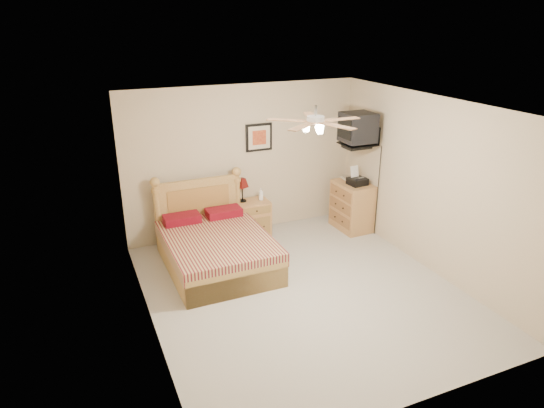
{
  "coord_description": "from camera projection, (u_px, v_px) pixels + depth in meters",
  "views": [
    {
      "loc": [
        -2.64,
        -5.06,
        3.48
      ],
      "look_at": [
        -0.07,
        0.9,
        0.96
      ],
      "focal_mm": 32.0,
      "sensor_mm": 36.0,
      "label": 1
    }
  ],
  "objects": [
    {
      "name": "framed_picture",
      "position": [
        259.0,
        137.0,
        7.99
      ],
      "size": [
        0.46,
        0.04,
        0.46
      ],
      "primitive_type": "cube",
      "color": "black",
      "rests_on": "wall_back"
    },
    {
      "name": "bed",
      "position": [
        216.0,
        230.0,
        6.99
      ],
      "size": [
        1.44,
        1.88,
        1.21
      ],
      "primitive_type": null,
      "rotation": [
        0.0,
        0.0,
        0.01
      ],
      "color": "#B2813A",
      "rests_on": "ground"
    },
    {
      "name": "magazine_upper",
      "position": [
        344.0,
        178.0,
        8.42
      ],
      "size": [
        0.22,
        0.27,
        0.02
      ],
      "primitive_type": "imported",
      "rotation": [
        0.0,
        0.0,
        -0.22
      ],
      "color": "gray",
      "rests_on": "magazine_lower"
    },
    {
      "name": "ceiling_fan",
      "position": [
        315.0,
        121.0,
        5.54
      ],
      "size": [
        1.14,
        1.14,
        0.28
      ],
      "primitive_type": null,
      "color": "silver",
      "rests_on": "ceiling"
    },
    {
      "name": "wall_front",
      "position": [
        423.0,
        293.0,
        4.19
      ],
      "size": [
        4.0,
        0.04,
        2.5
      ],
      "primitive_type": "cube",
      "color": "#C4B090",
      "rests_on": "ground"
    },
    {
      "name": "fax_machine",
      "position": [
        358.0,
        176.0,
        8.11
      ],
      "size": [
        0.31,
        0.33,
        0.3
      ],
      "primitive_type": null,
      "rotation": [
        0.0,
        0.0,
        0.1
      ],
      "color": "black",
      "rests_on": "dresser"
    },
    {
      "name": "nightstand",
      "position": [
        252.0,
        218.0,
        8.19
      ],
      "size": [
        0.56,
        0.42,
        0.6
      ],
      "primitive_type": "cube",
      "rotation": [
        0.0,
        0.0,
        -0.01
      ],
      "color": "#A57539",
      "rests_on": "ground"
    },
    {
      "name": "wall_tv",
      "position": [
        366.0,
        129.0,
        7.71
      ],
      "size": [
        0.56,
        0.46,
        0.58
      ],
      "primitive_type": null,
      "color": "black",
      "rests_on": "wall_right"
    },
    {
      "name": "ceiling",
      "position": [
        308.0,
        106.0,
        5.66
      ],
      "size": [
        4.0,
        4.5,
        0.04
      ],
      "primitive_type": "cube",
      "color": "white",
      "rests_on": "ground"
    },
    {
      "name": "wall_back",
      "position": [
        244.0,
        160.0,
        8.04
      ],
      "size": [
        4.0,
        0.04,
        2.5
      ],
      "primitive_type": "cube",
      "color": "#C4B090",
      "rests_on": "ground"
    },
    {
      "name": "dresser",
      "position": [
        352.0,
        206.0,
        8.39
      ],
      "size": [
        0.51,
        0.72,
        0.83
      ],
      "primitive_type": "cube",
      "rotation": [
        0.0,
        0.0,
        0.03
      ],
      "color": "#9F7041",
      "rests_on": "ground"
    },
    {
      "name": "magazine_lower",
      "position": [
        342.0,
        179.0,
        8.41
      ],
      "size": [
        0.19,
        0.25,
        0.02
      ],
      "primitive_type": "imported",
      "rotation": [
        0.0,
        0.0,
        -0.04
      ],
      "color": "beige",
      "rests_on": "dresser"
    },
    {
      "name": "wall_left",
      "position": [
        145.0,
        232.0,
        5.38
      ],
      "size": [
        0.04,
        4.5,
        2.5
      ],
      "primitive_type": "cube",
      "color": "#C4B090",
      "rests_on": "ground"
    },
    {
      "name": "floor",
      "position": [
        303.0,
        291.0,
        6.57
      ],
      "size": [
        4.5,
        4.5,
        0.0
      ],
      "primitive_type": "plane",
      "color": "#A9A498",
      "rests_on": "ground"
    },
    {
      "name": "table_lamp",
      "position": [
        242.0,
        190.0,
        8.01
      ],
      "size": [
        0.29,
        0.29,
        0.4
      ],
      "primitive_type": null,
      "rotation": [
        0.0,
        0.0,
        -0.39
      ],
      "color": "#550E0B",
      "rests_on": "nightstand"
    },
    {
      "name": "lotion_bottle",
      "position": [
        261.0,
        194.0,
        8.11
      ],
      "size": [
        0.1,
        0.1,
        0.21
      ],
      "primitive_type": "imported",
      "rotation": [
        0.0,
        0.0,
        0.24
      ],
      "color": "white",
      "rests_on": "nightstand"
    },
    {
      "name": "wall_right",
      "position": [
        431.0,
        185.0,
        6.85
      ],
      "size": [
        0.04,
        4.5,
        2.5
      ],
      "primitive_type": "cube",
      "color": "#C4B090",
      "rests_on": "ground"
    }
  ]
}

